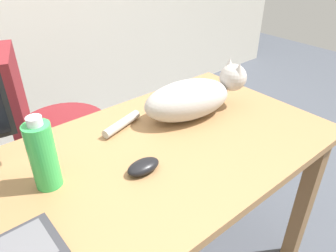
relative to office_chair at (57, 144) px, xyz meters
The scene contains 5 objects.
desk 0.81m from the office_chair, 98.25° to the right, with size 1.66×0.73×0.75m.
office_chair is the anchor object (origin of this frame).
cat 0.86m from the office_chair, 63.10° to the right, with size 0.60×0.26×0.20m.
computer_mouse 0.90m from the office_chair, 91.05° to the right, with size 0.11×0.06×0.04m, color black.
water_bottle 0.87m from the office_chair, 110.43° to the right, with size 0.08×0.08×0.23m.
Camera 1 is at (-0.34, -0.70, 1.38)m, focal length 34.33 mm.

